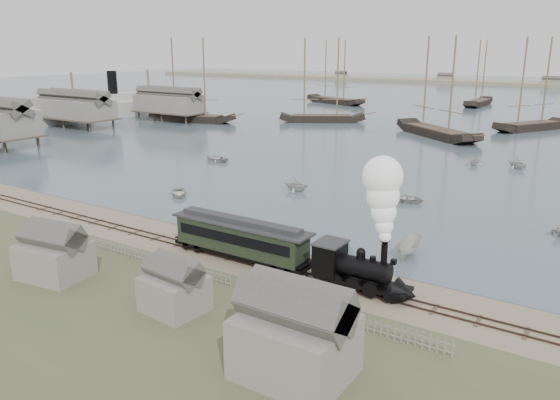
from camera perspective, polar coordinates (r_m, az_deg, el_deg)
The scene contains 26 objects.
ground at distance 48.89m, azimuth -2.76°, elevation -5.50°, with size 600.00×600.00×0.00m, color gray.
harbor_water at distance 209.24m, azimuth 26.20°, elevation 9.25°, with size 600.00×336.00×0.06m, color #445761.
rail_track at distance 47.39m, azimuth -4.19°, elevation -6.18°, with size 120.00×1.80×0.16m.
picket_fence_west at distance 48.15m, azimuth -14.06°, elevation -6.32°, with size 19.00×0.10×1.20m, color gray, non-canonical shape.
picket_fence_east at distance 37.10m, azimuth 6.30°, elevation -12.82°, with size 15.00×0.10×1.20m, color gray, non-canonical shape.
shed_left at distance 47.37m, azimuth -22.33°, elevation -7.44°, with size 5.00×4.00×4.10m, color gray, non-canonical shape.
shed_mid at distance 39.35m, azimuth -10.86°, elevation -11.27°, with size 4.00×3.50×3.60m, color gray, non-canonical shape.
shed_right at distance 32.00m, azimuth 1.53°, elevation -17.78°, with size 6.00×5.00×5.10m, color gray, non-canonical shape.
western_wharf at distance 129.17m, azimuth -20.07°, elevation 8.69°, with size 36.00×56.00×8.00m, color gray, non-canonical shape.
locomotive at distance 39.91m, azimuth 9.88°, elevation -3.64°, with size 8.01×2.99×9.99m.
passenger_coach at distance 46.63m, azimuth -4.15°, elevation -3.91°, with size 13.31×2.57×3.23m.
beached_dinghy at distance 48.40m, azimuth -1.67°, elevation -5.18°, with size 4.07×2.90×0.84m, color beige.
steamship at distance 151.53m, azimuth -17.04°, elevation 10.56°, with size 53.70×8.95×11.75m, color beige, non-canonical shape.
rowboat_0 at distance 68.00m, azimuth -10.53°, elevation 0.76°, with size 3.81×2.72×0.79m, color beige.
rowboat_1 at distance 69.06m, azimuth 1.71°, elevation 1.65°, with size 3.27×2.82×1.72m, color beige.
rowboat_2 at distance 48.97m, azimuth 13.25°, elevation -4.82°, with size 4.07×1.53×1.57m, color beige.
rowboat_3 at distance 65.88m, azimuth 13.07°, elevation 0.16°, with size 4.19×2.99×0.87m, color beige.
rowboat_6 at distance 88.36m, azimuth -6.72°, elevation 4.38°, with size 4.43×3.17×0.92m, color beige.
rowboat_7 at distance 89.68m, azimuth 19.64°, elevation 3.93°, with size 2.88×2.48×1.52m, color beige.
rowboat_8 at distance 89.35m, azimuth 23.57°, elevation 3.57°, with size 3.28×2.83×1.73m, color beige.
schooner_0 at distance 135.69m, azimuth -9.36°, elevation 12.25°, with size 21.84×5.04×20.00m, color black, non-canonical shape.
schooner_1 at distance 134.05m, azimuth 4.49°, elevation 12.37°, with size 20.60×4.75×20.00m, color black, non-canonical shape.
schooner_2 at distance 115.67m, azimuth 16.34°, elevation 11.29°, with size 24.24×5.59×20.00m, color black, non-canonical shape.
schooner_3 at distance 132.00m, azimuth 25.16°, elevation 10.92°, with size 19.73×4.55×20.00m, color black, non-canonical shape.
schooner_6 at distance 180.21m, azimuth 5.85°, elevation 13.17°, with size 23.00×5.31×20.00m, color black, non-canonical shape.
schooner_7 at distance 183.30m, azimuth 20.29°, elevation 12.35°, with size 20.47×4.72×20.00m, color black, non-canonical shape.
Camera 1 is at (27.01, -36.74, 17.63)m, focal length 35.00 mm.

